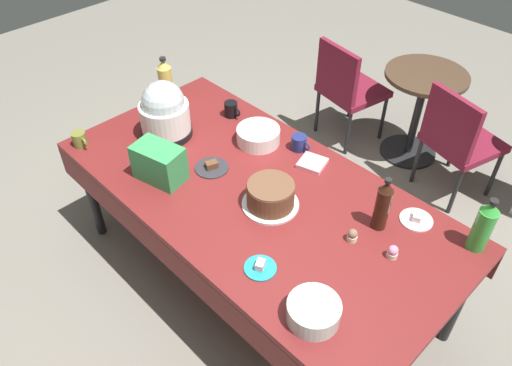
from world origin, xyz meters
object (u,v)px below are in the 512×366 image
(dessert_plate_charcoal, at_px, (212,167))
(dessert_plate_white, at_px, (416,219))
(maroon_chair_left, at_px, (347,86))
(round_cafe_table, at_px, (421,100))
(cupcake_lemon, at_px, (352,235))
(soda_carton, at_px, (159,163))
(potluck_table, at_px, (256,199))
(glass_salad_bowl, at_px, (314,312))
(soda_bottle_lime_soda, at_px, (483,226))
(coffee_mug_black, at_px, (231,109))
(coffee_mug_navy, at_px, (299,143))
(cupcake_vanilla, at_px, (393,252))
(ceramic_snack_bowl, at_px, (258,136))
(soda_bottle_cola, at_px, (383,205))
(maroon_chair_right, at_px, (458,138))
(slow_cooker, at_px, (164,112))
(coffee_mug_olive, at_px, (80,139))
(soda_bottle_ginger_ale, at_px, (166,83))
(dessert_plate_teal, at_px, (260,267))
(frosted_layer_cake, at_px, (271,195))

(dessert_plate_charcoal, distance_m, dessert_plate_white, 1.10)
(maroon_chair_left, bearing_deg, round_cafe_table, 23.55)
(cupcake_lemon, bearing_deg, soda_carton, -159.40)
(potluck_table, distance_m, glass_salad_bowl, 0.81)
(dessert_plate_white, height_order, cupcake_lemon, cupcake_lemon)
(soda_bottle_lime_soda, xyz_separation_m, coffee_mug_black, (-1.59, -0.08, -0.09))
(coffee_mug_black, height_order, coffee_mug_navy, coffee_mug_black)
(cupcake_vanilla, relative_size, coffee_mug_black, 0.55)
(ceramic_snack_bowl, distance_m, cupcake_vanilla, 1.06)
(dessert_plate_white, bearing_deg, cupcake_lemon, -113.41)
(soda_bottle_cola, bearing_deg, maroon_chair_right, 99.37)
(coffee_mug_black, relative_size, maroon_chair_right, 0.15)
(potluck_table, height_order, slow_cooker, slow_cooker)
(potluck_table, height_order, coffee_mug_black, coffee_mug_black)
(cupcake_vanilla, distance_m, maroon_chair_right, 1.50)
(glass_salad_bowl, bearing_deg, dessert_plate_white, 90.58)
(cupcake_vanilla, bearing_deg, coffee_mug_olive, -161.42)
(ceramic_snack_bowl, xyz_separation_m, soda_bottle_lime_soda, (1.28, 0.15, 0.09))
(round_cafe_table, bearing_deg, dessert_plate_white, -61.02)
(cupcake_vanilla, bearing_deg, soda_bottle_ginger_ale, 178.52)
(soda_bottle_ginger_ale, bearing_deg, potluck_table, -9.95)
(maroon_chair_left, relative_size, maroon_chair_right, 1.00)
(potluck_table, distance_m, slow_cooker, 0.76)
(glass_salad_bowl, distance_m, dessert_plate_white, 0.78)
(soda_bottle_lime_soda, bearing_deg, cupcake_lemon, -138.37)
(dessert_plate_white, relative_size, cupcake_vanilla, 2.39)
(dessert_plate_teal, bearing_deg, coffee_mug_navy, 120.98)
(soda_bottle_ginger_ale, relative_size, maroon_chair_right, 0.39)
(soda_bottle_ginger_ale, relative_size, round_cafe_table, 0.46)
(soda_carton, distance_m, maroon_chair_right, 2.04)
(glass_salad_bowl, relative_size, cupcake_lemon, 3.27)
(dessert_plate_charcoal, xyz_separation_m, coffee_mug_black, (-0.30, 0.42, 0.04))
(cupcake_lemon, relative_size, soda_bottle_lime_soda, 0.23)
(dessert_plate_teal, xyz_separation_m, coffee_mug_olive, (-1.37, -0.11, 0.03))
(cupcake_lemon, relative_size, coffee_mug_navy, 0.53)
(slow_cooker, relative_size, coffee_mug_olive, 2.90)
(dessert_plate_charcoal, xyz_separation_m, maroon_chair_left, (-0.27, 1.60, -0.27))
(cupcake_lemon, distance_m, soda_bottle_lime_soda, 0.58)
(dessert_plate_teal, distance_m, soda_carton, 0.82)
(potluck_table, bearing_deg, dessert_plate_white, 30.03)
(cupcake_vanilla, bearing_deg, potluck_table, -170.36)
(glass_salad_bowl, bearing_deg, slow_cooker, 166.60)
(frosted_layer_cake, bearing_deg, round_cafe_table, 95.73)
(frosted_layer_cake, relative_size, dessert_plate_charcoal, 1.57)
(ceramic_snack_bowl, bearing_deg, soda_bottle_ginger_ale, -169.46)
(dessert_plate_charcoal, distance_m, soda_bottle_ginger_ale, 0.74)
(ceramic_snack_bowl, height_order, dessert_plate_charcoal, ceramic_snack_bowl)
(frosted_layer_cake, relative_size, maroon_chair_left, 0.34)
(ceramic_snack_bowl, xyz_separation_m, soda_bottle_cola, (0.88, -0.06, 0.09))
(coffee_mug_olive, bearing_deg, maroon_chair_left, 78.17)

